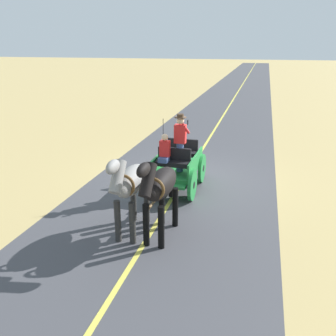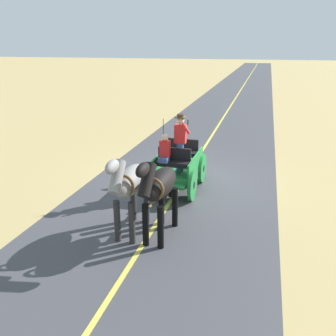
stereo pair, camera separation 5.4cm
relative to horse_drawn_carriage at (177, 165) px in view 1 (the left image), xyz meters
The scene contains 6 objects.
ground_plane 1.31m from the horse_drawn_carriage, 92.08° to the right, with size 200.00×200.00×0.00m, color tan.
road_surface 1.31m from the horse_drawn_carriage, 92.08° to the right, with size 6.17×160.00×0.01m, color #424247.
road_centre_stripe 1.31m from the horse_drawn_carriage, 92.08° to the right, with size 0.12×160.00×0.00m, color #DBCC4C.
horse_drawn_carriage is the anchor object (origin of this frame).
horse_near_side 3.09m from the horse_drawn_carriage, 95.91° to the left, with size 0.64×2.13×2.21m.
horse_off_side 3.09m from the horse_drawn_carriage, 82.21° to the left, with size 0.58×2.13×2.21m.
Camera 1 is at (-2.40, 11.21, 4.44)m, focal length 37.38 mm.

